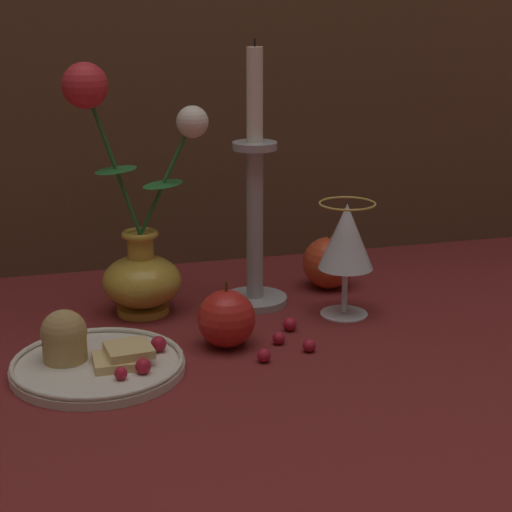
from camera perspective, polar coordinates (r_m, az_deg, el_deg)
The scene contains 11 objects.
ground_plane at distance 1.10m, azimuth -2.59°, elevation -4.97°, with size 2.40×2.40×0.00m, color maroon.
vase at distance 1.14m, azimuth -7.97°, elevation 1.09°, with size 0.18×0.11×0.34m.
plate_with_pastries at distance 1.00m, azimuth -10.88°, elevation -6.65°, with size 0.20×0.20×0.07m.
wine_glass at distance 1.13m, azimuth 6.04°, elevation 1.04°, with size 0.07×0.07×0.16m.
candlestick at distance 1.16m, azimuth -0.08°, elevation 2.96°, with size 0.09×0.09×0.36m.
apple_beside_vase at distance 1.25m, azimuth 4.86°, elevation -0.46°, with size 0.08×0.08×0.09m.
apple_near_glass at distance 1.04m, azimuth -1.85°, elevation -4.19°, with size 0.07×0.07×0.08m.
berry_near_plate at distance 1.01m, azimuth 0.53°, elevation -6.65°, with size 0.02×0.02×0.02m, color #AD192D.
berry_front_center at distance 1.06m, azimuth 1.52°, elevation -5.49°, with size 0.02×0.02×0.02m, color #AD192D.
berry_by_glass_stem at distance 1.04m, azimuth 3.57°, elevation -5.98°, with size 0.02×0.02×0.02m, color #AD192D.
berry_under_candlestick at distance 1.10m, azimuth 2.27°, elevation -4.56°, with size 0.02×0.02×0.02m, color #AD192D.
Camera 1 is at (-0.22, -1.00, 0.41)m, focal length 60.00 mm.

